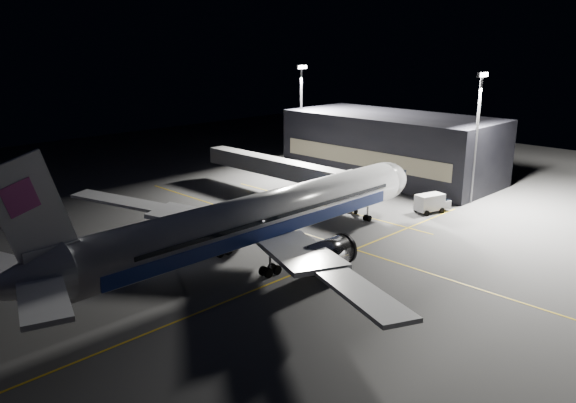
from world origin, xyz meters
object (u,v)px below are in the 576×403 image
(airliner, at_px, (257,219))
(floodlight_mast_south, at_px, (477,127))
(safety_cone_b, at_px, (233,231))
(jet_bridge, at_px, (287,169))
(baggage_tug, at_px, (165,231))
(safety_cone_a, at_px, (261,241))
(safety_cone_c, at_px, (173,256))
(floodlight_mast_north, at_px, (301,107))
(service_truck, at_px, (432,202))

(airliner, distance_m, floodlight_mast_south, 42.13)
(airliner, height_order, safety_cone_b, airliner)
(jet_bridge, bearing_deg, airliner, -141.96)
(baggage_tug, height_order, safety_cone_a, baggage_tug)
(jet_bridge, relative_size, safety_cone_c, 52.76)
(airliner, relative_size, floodlight_mast_north, 2.97)
(airliner, distance_m, safety_cone_b, 11.63)
(baggage_tug, height_order, safety_cone_b, baggage_tug)
(floodlight_mast_north, bearing_deg, safety_cone_b, -148.82)
(jet_bridge, xyz_separation_m, service_truck, (8.94, -22.39, -3.03))
(baggage_tug, bearing_deg, safety_cone_b, -15.72)
(floodlight_mast_north, xyz_separation_m, safety_cone_b, (-36.85, -22.30, -12.06))
(floodlight_mast_south, height_order, safety_cone_c, floodlight_mast_south)
(airliner, relative_size, floodlight_mast_south, 2.97)
(service_truck, bearing_deg, safety_cone_a, 179.13)
(airliner, bearing_deg, floodlight_mast_south, -8.33)
(jet_bridge, relative_size, safety_cone_b, 55.94)
(safety_cone_a, xyz_separation_m, safety_cone_b, (-0.10, 5.69, 0.02))
(airliner, xyz_separation_m, floodlight_mast_north, (41.08, 31.99, 7.21))
(safety_cone_b, relative_size, safety_cone_c, 0.94)
(safety_cone_b, height_order, safety_cone_c, safety_cone_c)
(floodlight_mast_south, bearing_deg, jet_bridge, 126.79)
(service_truck, relative_size, safety_cone_a, 10.62)
(safety_cone_a, bearing_deg, airliner, -137.21)
(airliner, bearing_deg, safety_cone_b, 66.45)
(safety_cone_a, bearing_deg, safety_cone_b, 91.00)
(jet_bridge, relative_size, baggage_tug, 12.01)
(safety_cone_c, bearing_deg, safety_cone_b, 10.62)
(jet_bridge, xyz_separation_m, floodlight_mast_north, (18.00, 13.93, 7.79))
(floodlight_mast_north, height_order, service_truck, floodlight_mast_north)
(baggage_tug, xyz_separation_m, safety_cone_c, (-3.59, -7.21, -0.47))
(floodlight_mast_north, relative_size, service_truck, 3.41)
(safety_cone_b, bearing_deg, baggage_tug, 145.08)
(service_truck, xyz_separation_m, safety_cone_a, (-27.69, 8.33, -1.27))
(service_truck, bearing_deg, airliner, -171.83)
(service_truck, relative_size, baggage_tug, 2.12)
(safety_cone_a, bearing_deg, floodlight_mast_north, 37.29)
(airliner, relative_size, baggage_tug, 21.47)
(safety_cone_b, bearing_deg, floodlight_mast_south, -23.07)
(jet_bridge, height_order, baggage_tug, jet_bridge)
(airliner, relative_size, safety_cone_b, 99.97)
(airliner, height_order, service_truck, airliner)
(safety_cone_a, bearing_deg, safety_cone_c, 161.85)
(safety_cone_c, bearing_deg, floodlight_mast_north, 26.99)
(baggage_tug, distance_m, safety_cone_b, 9.01)
(safety_cone_c, bearing_deg, floodlight_mast_south, -15.92)
(jet_bridge, xyz_separation_m, safety_cone_c, (-29.82, -10.43, -4.26))
(floodlight_mast_south, distance_m, safety_cone_c, 51.17)
(service_truck, xyz_separation_m, baggage_tug, (-35.17, 19.17, -0.76))
(floodlight_mast_north, bearing_deg, floodlight_mast_south, -90.00)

